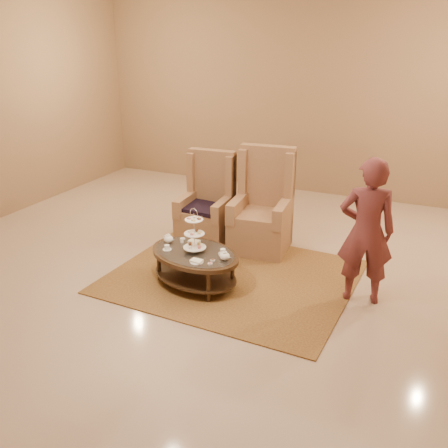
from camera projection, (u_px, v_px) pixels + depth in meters
The scene contains 8 objects.
ground at pixel (209, 282), 5.96m from camera, with size 8.00×8.00×0.00m, color tan.
ceiling at pixel (209, 282), 5.96m from camera, with size 8.00×8.00×0.02m, color white.
wall_back at pixel (308, 95), 8.71m from camera, with size 8.00×0.04×3.50m, color #957351.
rug at pixel (233, 276), 6.07m from camera, with size 2.90×2.45×0.01m.
tea_table at pixel (195, 258), 5.76m from camera, with size 1.32×1.08×0.96m.
armchair_left at pixel (207, 211), 7.03m from camera, with size 0.72×0.74×1.26m.
armchair_right at pixel (262, 216), 6.75m from camera, with size 0.81×0.84×1.38m.
person at pixel (366, 232), 5.28m from camera, with size 0.67×0.53×1.63m.
Camera 1 is at (2.35, -4.75, 2.81)m, focal length 40.00 mm.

